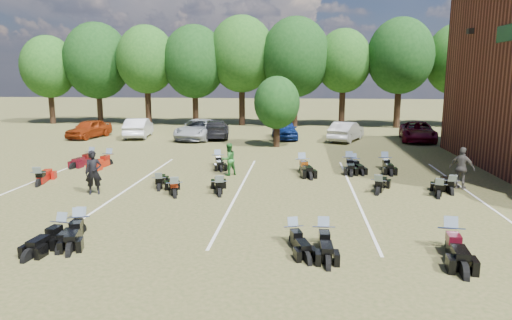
# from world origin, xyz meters

# --- Properties ---
(ground) EXTENTS (160.00, 160.00, 0.00)m
(ground) POSITION_xyz_m (0.00, 0.00, 0.00)
(ground) COLOR brown
(ground) RESTS_ON ground
(car_0) EXTENTS (2.63, 4.56, 1.46)m
(car_0) POSITION_xyz_m (-17.24, 18.60, 0.73)
(car_0) COLOR maroon
(car_0) RESTS_ON ground
(car_1) EXTENTS (2.37, 4.93, 1.56)m
(car_1) POSITION_xyz_m (-13.37, 19.26, 0.78)
(car_1) COLOR silver
(car_1) RESTS_ON ground
(car_2) EXTENTS (3.30, 5.86, 1.55)m
(car_2) POSITION_xyz_m (-8.31, 18.79, 0.77)
(car_2) COLOR #9B9FA3
(car_2) RESTS_ON ground
(car_3) EXTENTS (2.72, 5.21, 1.44)m
(car_3) POSITION_xyz_m (-7.05, 19.49, 0.72)
(car_3) COLOR black
(car_3) RESTS_ON ground
(car_4) EXTENTS (2.39, 4.65, 1.51)m
(car_4) POSITION_xyz_m (-1.57, 19.66, 0.76)
(car_4) COLOR navy
(car_4) RESTS_ON ground
(car_5) EXTENTS (3.19, 4.78, 1.49)m
(car_5) POSITION_xyz_m (3.17, 18.84, 0.75)
(car_5) COLOR #AEADA9
(car_5) RESTS_ON ground
(car_6) EXTENTS (3.15, 5.57, 1.47)m
(car_6) POSITION_xyz_m (8.62, 19.33, 0.73)
(car_6) COLOR #540416
(car_6) RESTS_ON ground
(car_7) EXTENTS (3.28, 5.81, 1.59)m
(car_7) POSITION_xyz_m (14.30, 19.48, 0.79)
(car_7) COLOR #3C3B41
(car_7) RESTS_ON ground
(person_black) EXTENTS (0.80, 0.67, 1.88)m
(person_black) POSITION_xyz_m (-9.09, 1.84, 0.94)
(person_black) COLOR black
(person_black) RESTS_ON ground
(person_green) EXTENTS (1.01, 0.99, 1.64)m
(person_green) POSITION_xyz_m (-3.93, 6.06, 0.82)
(person_green) COLOR #286A28
(person_green) RESTS_ON ground
(person_grey) EXTENTS (1.15, 1.06, 1.89)m
(person_grey) POSITION_xyz_m (6.85, 4.29, 0.94)
(person_grey) COLOR #635C54
(person_grey) RESTS_ON ground
(motorcycle_0) EXTENTS (1.31, 2.30, 1.22)m
(motorcycle_0) POSITION_xyz_m (-7.34, -3.10, 0.00)
(motorcycle_0) COLOR black
(motorcycle_0) RESTS_ON ground
(motorcycle_1) EXTENTS (0.87, 2.18, 1.19)m
(motorcycle_1) POSITION_xyz_m (-7.35, -2.94, 0.00)
(motorcycle_1) COLOR black
(motorcycle_1) RESTS_ON ground
(motorcycle_2) EXTENTS (0.86, 2.19, 1.20)m
(motorcycle_2) POSITION_xyz_m (-7.67, -3.58, 0.00)
(motorcycle_2) COLOR black
(motorcycle_2) RESTS_ON ground
(motorcycle_3) EXTENTS (0.75, 2.18, 1.21)m
(motorcycle_3) POSITION_xyz_m (0.39, -3.26, 0.00)
(motorcycle_3) COLOR black
(motorcycle_3) RESTS_ON ground
(motorcycle_4) EXTENTS (1.18, 2.10, 1.12)m
(motorcycle_4) POSITION_xyz_m (-0.51, -3.17, 0.00)
(motorcycle_4) COLOR black
(motorcycle_4) RESTS_ON ground
(motorcycle_5) EXTENTS (1.05, 2.54, 1.37)m
(motorcycle_5) POSITION_xyz_m (4.05, -3.28, 0.00)
(motorcycle_5) COLOR black
(motorcycle_5) RESTS_ON ground
(motorcycle_7) EXTENTS (1.22, 2.38, 1.27)m
(motorcycle_7) POSITION_xyz_m (-12.30, 2.99, 0.00)
(motorcycle_7) COLOR #9E120B
(motorcycle_7) RESTS_ON ground
(motorcycle_8) EXTENTS (1.41, 2.31, 1.23)m
(motorcycle_8) POSITION_xyz_m (-5.55, 1.71, 0.00)
(motorcycle_8) COLOR black
(motorcycle_8) RESTS_ON ground
(motorcycle_9) EXTENTS (1.00, 2.09, 1.12)m
(motorcycle_9) POSITION_xyz_m (-6.54, 2.77, 0.00)
(motorcycle_9) COLOR black
(motorcycle_9) RESTS_ON ground
(motorcycle_10) EXTENTS (1.16, 2.35, 1.25)m
(motorcycle_10) POSITION_xyz_m (-3.70, 2.07, 0.00)
(motorcycle_10) COLOR black
(motorcycle_10) RESTS_ON ground
(motorcycle_11) EXTENTS (1.35, 2.29, 1.22)m
(motorcycle_11) POSITION_xyz_m (3.01, 2.98, 0.00)
(motorcycle_11) COLOR black
(motorcycle_11) RESTS_ON ground
(motorcycle_12) EXTENTS (1.18, 2.20, 1.17)m
(motorcycle_12) POSITION_xyz_m (5.42, 2.64, 0.00)
(motorcycle_12) COLOR black
(motorcycle_12) RESTS_ON ground
(motorcycle_13) EXTENTS (0.84, 2.20, 1.20)m
(motorcycle_13) POSITION_xyz_m (6.13, 3.29, 0.00)
(motorcycle_13) COLOR black
(motorcycle_13) RESTS_ON ground
(motorcycle_14) EXTENTS (1.07, 2.37, 1.27)m
(motorcycle_14) POSITION_xyz_m (-12.36, 8.49, 0.00)
(motorcycle_14) COLOR #490A12
(motorcycle_14) RESTS_ON ground
(motorcycle_15) EXTENTS (1.03, 2.41, 1.30)m
(motorcycle_15) POSITION_xyz_m (-11.09, 8.00, 0.00)
(motorcycle_15) COLOR #9E1E0B
(motorcycle_15) RESTS_ON ground
(motorcycle_16) EXTENTS (1.29, 2.33, 1.24)m
(motorcycle_16) POSITION_xyz_m (-4.93, 8.44, 0.00)
(motorcycle_16) COLOR black
(motorcycle_16) RESTS_ON ground
(motorcycle_17) EXTENTS (1.30, 2.57, 1.37)m
(motorcycle_17) POSITION_xyz_m (-0.22, 7.29, 0.00)
(motorcycle_17) COLOR black
(motorcycle_17) RESTS_ON ground
(motorcycle_18) EXTENTS (0.84, 2.41, 1.33)m
(motorcycle_18) POSITION_xyz_m (2.30, 8.16, 0.00)
(motorcycle_18) COLOR black
(motorcycle_18) RESTS_ON ground
(motorcycle_19) EXTENTS (0.99, 2.17, 1.16)m
(motorcycle_19) POSITION_xyz_m (2.56, 8.18, 0.00)
(motorcycle_19) COLOR black
(motorcycle_19) RESTS_ON ground
(motorcycle_20) EXTENTS (0.75, 2.30, 1.28)m
(motorcycle_20) POSITION_xyz_m (4.24, 8.40, 0.00)
(motorcycle_20) COLOR black
(motorcycle_20) RESTS_ON ground
(tree_line) EXTENTS (56.00, 6.00, 9.79)m
(tree_line) POSITION_xyz_m (-1.00, 29.00, 6.31)
(tree_line) COLOR black
(tree_line) RESTS_ON ground
(young_tree_midfield) EXTENTS (3.20, 3.20, 4.70)m
(young_tree_midfield) POSITION_xyz_m (-2.00, 15.50, 3.09)
(young_tree_midfield) COLOR black
(young_tree_midfield) RESTS_ON ground
(parking_lines) EXTENTS (20.10, 14.00, 0.01)m
(parking_lines) POSITION_xyz_m (-3.00, 3.00, 0.01)
(parking_lines) COLOR silver
(parking_lines) RESTS_ON ground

